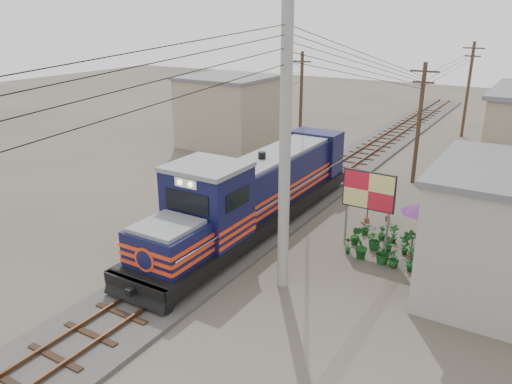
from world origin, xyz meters
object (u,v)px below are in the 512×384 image
Objects in this scene: locomotive at (255,194)px; market_umbrella at (424,208)px; billboard at (369,193)px; vendor at (438,232)px.

locomotive is 7.40× the size of market_umbrella.
vendor is at bearing 28.48° from billboard.
market_umbrella is 1.20× the size of vendor.
billboard is (5.08, 0.63, 0.84)m from locomotive.
locomotive reaches higher than market_umbrella.
billboard is 1.62× the size of market_umbrella.
market_umbrella is at bearing 32.56° from billboard.
billboard reaches higher than market_umbrella.
market_umbrella is (2.04, 1.22, -0.67)m from billboard.
vendor is at bearing 11.42° from market_umbrella.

